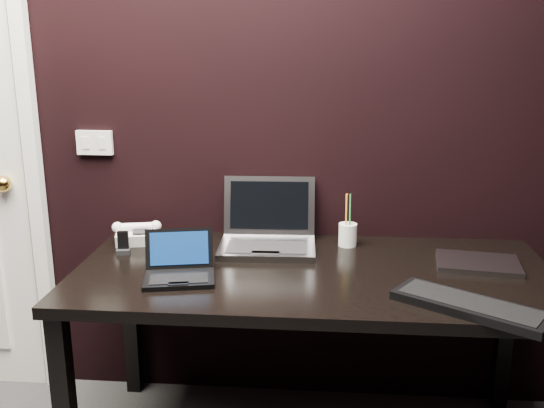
# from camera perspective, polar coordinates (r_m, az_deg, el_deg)

# --- Properties ---
(wall_back) EXTENTS (4.00, 0.00, 4.00)m
(wall_back) POSITION_cam_1_polar(r_m,az_deg,el_deg) (2.46, -2.77, 9.78)
(wall_back) COLOR black
(wall_back) RESTS_ON ground
(wall_switch) EXTENTS (0.15, 0.02, 0.10)m
(wall_switch) POSITION_cam_1_polar(r_m,az_deg,el_deg) (2.63, -16.36, 5.56)
(wall_switch) COLOR silver
(wall_switch) RESTS_ON wall_back
(desk) EXTENTS (1.70, 0.80, 0.74)m
(desk) POSITION_cam_1_polar(r_m,az_deg,el_deg) (2.20, 3.88, -8.03)
(desk) COLOR black
(desk) RESTS_ON ground
(netbook) EXTENTS (0.27, 0.25, 0.15)m
(netbook) POSITION_cam_1_polar(r_m,az_deg,el_deg) (2.10, -8.73, -6.14)
(netbook) COLOR black
(netbook) RESTS_ON desk
(silver_laptop) EXTENTS (0.38, 0.35, 0.25)m
(silver_laptop) POSITION_cam_1_polar(r_m,az_deg,el_deg) (2.38, -0.41, -2.99)
(silver_laptop) COLOR gray
(silver_laptop) RESTS_ON desk
(ext_keyboard) EXTENTS (0.47, 0.38, 0.03)m
(ext_keyboard) POSITION_cam_1_polar(r_m,az_deg,el_deg) (1.95, 18.12, -9.08)
(ext_keyboard) COLOR black
(ext_keyboard) RESTS_ON desk
(closed_laptop) EXTENTS (0.31, 0.25, 0.02)m
(closed_laptop) POSITION_cam_1_polar(r_m,az_deg,el_deg) (2.32, 18.82, -5.31)
(closed_laptop) COLOR #9A999F
(closed_laptop) RESTS_ON desk
(desk_phone) EXTENTS (0.20, 0.18, 0.10)m
(desk_phone) POSITION_cam_1_polar(r_m,az_deg,el_deg) (2.50, -12.56, -2.74)
(desk_phone) COLOR silver
(desk_phone) RESTS_ON desk
(mobile_phone) EXTENTS (0.06, 0.05, 0.09)m
(mobile_phone) POSITION_cam_1_polar(r_m,az_deg,el_deg) (2.39, -13.83, -3.78)
(mobile_phone) COLOR black
(mobile_phone) RESTS_ON desk
(pen_cup) EXTENTS (0.10, 0.10, 0.21)m
(pen_cup) POSITION_cam_1_polar(r_m,az_deg,el_deg) (2.42, 7.13, -2.78)
(pen_cup) COLOR white
(pen_cup) RESTS_ON desk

